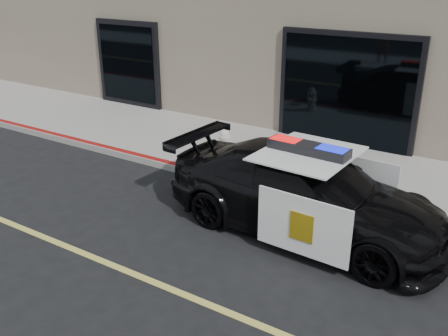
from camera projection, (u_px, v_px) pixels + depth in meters
The scene contains 4 objects.
ground at pixel (228, 313), 6.61m from camera, with size 120.00×120.00×0.00m, color black.
sidewalk_n at pixel (358, 177), 10.68m from camera, with size 60.00×3.50×0.15m, color gray.
police_car at pixel (305, 193), 8.39m from camera, with size 2.54×5.11×1.61m.
fire_hydrant at pixel (224, 146), 11.27m from camera, with size 0.33×0.46×0.73m.
Camera 1 is at (2.85, -4.58, 4.27)m, focal length 40.00 mm.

